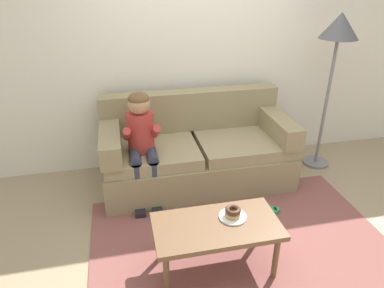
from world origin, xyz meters
The scene contains 11 objects.
ground centered at (0.00, 0.00, 0.00)m, with size 10.00×10.00×0.00m, color #9E896B.
wall_back centered at (0.00, 1.40, 1.40)m, with size 8.00×0.10×2.80m, color silver.
area_rug centered at (0.00, -0.25, 0.01)m, with size 2.52×1.70×0.01m, color brown.
couch centered at (-0.14, 0.85, 0.34)m, with size 1.96×0.90×0.94m.
coffee_table centered at (-0.29, -0.46, 0.38)m, with size 0.94×0.49×0.44m.
person_child centered at (-0.73, 0.64, 0.67)m, with size 0.34×0.58×1.10m.
plate centered at (-0.15, -0.41, 0.44)m, with size 0.21×0.21×0.01m, color white.
donut centered at (-0.15, -0.41, 0.47)m, with size 0.12×0.12×0.04m, color tan.
donut_second centered at (-0.15, -0.41, 0.50)m, with size 0.12×0.12×0.04m, color #422619.
toy_controller centered at (0.40, 0.09, 0.03)m, with size 0.23×0.09×0.05m.
floor_lamp centered at (1.36, 0.88, 1.47)m, with size 0.40×0.40×1.73m.
Camera 1 is at (-0.90, -2.40, 2.11)m, focal length 32.64 mm.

